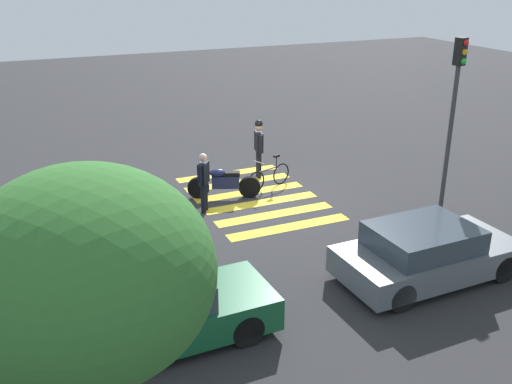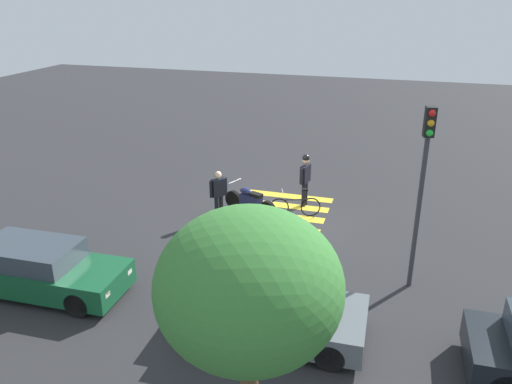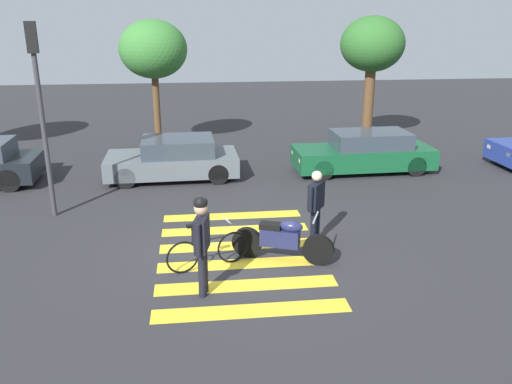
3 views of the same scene
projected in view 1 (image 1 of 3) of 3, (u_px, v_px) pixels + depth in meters
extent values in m
plane|color=#2B2B2D|center=(255.00, 197.00, 17.11)|extent=(60.00, 60.00, 0.00)
cylinder|color=black|center=(198.00, 188.00, 16.96)|extent=(0.64, 0.36, 0.64)
cylinder|color=black|center=(250.00, 187.00, 17.01)|extent=(0.64, 0.36, 0.64)
cube|color=#1E234C|center=(226.00, 182.00, 16.92)|extent=(0.85, 0.55, 0.36)
ellipsoid|color=#1E234C|center=(217.00, 173.00, 16.82)|extent=(0.53, 0.40, 0.24)
cube|color=black|center=(232.00, 174.00, 16.84)|extent=(0.50, 0.38, 0.12)
cylinder|color=#A5A5AD|center=(200.00, 165.00, 16.71)|extent=(0.26, 0.59, 0.04)
torus|color=black|center=(256.00, 182.00, 17.35)|extent=(0.65, 0.26, 0.67)
torus|color=black|center=(281.00, 174.00, 18.02)|extent=(0.65, 0.26, 0.67)
cylinder|color=black|center=(269.00, 169.00, 17.58)|extent=(0.80, 0.32, 0.04)
cylinder|color=black|center=(276.00, 162.00, 17.72)|extent=(0.04, 0.04, 0.34)
cube|color=black|center=(276.00, 156.00, 17.66)|extent=(0.22, 0.16, 0.06)
cylinder|color=#99999E|center=(259.00, 162.00, 17.19)|extent=(0.18, 0.44, 0.03)
cylinder|color=black|center=(258.00, 163.00, 18.66)|extent=(0.14, 0.14, 0.88)
cylinder|color=black|center=(259.00, 165.00, 18.49)|extent=(0.14, 0.14, 0.88)
cube|color=black|center=(259.00, 142.00, 18.30)|extent=(0.30, 0.54, 0.62)
sphere|color=tan|center=(259.00, 127.00, 18.12)|extent=(0.24, 0.24, 0.24)
cylinder|color=black|center=(257.00, 139.00, 18.58)|extent=(0.09, 0.09, 0.59)
cylinder|color=black|center=(261.00, 144.00, 18.02)|extent=(0.09, 0.09, 0.59)
sphere|color=black|center=(259.00, 124.00, 18.08)|extent=(0.25, 0.25, 0.25)
cylinder|color=black|center=(203.00, 199.00, 15.93)|extent=(0.14, 0.14, 0.83)
cylinder|color=black|center=(205.00, 196.00, 16.09)|extent=(0.14, 0.14, 0.83)
cube|color=black|center=(203.00, 173.00, 15.75)|extent=(0.45, 0.51, 0.59)
sphere|color=beige|center=(203.00, 158.00, 15.59)|extent=(0.22, 0.22, 0.22)
cylinder|color=black|center=(200.00, 177.00, 15.49)|extent=(0.09, 0.09, 0.56)
cylinder|color=black|center=(207.00, 170.00, 16.02)|extent=(0.09, 0.09, 0.56)
cube|color=yellow|center=(228.00, 174.00, 19.02)|extent=(3.43, 0.45, 0.01)
cube|color=yellow|center=(238.00, 182.00, 18.26)|extent=(3.43, 0.45, 0.01)
cube|color=yellow|center=(249.00, 192.00, 17.49)|extent=(3.43, 0.45, 0.01)
cube|color=yellow|center=(261.00, 203.00, 16.72)|extent=(3.43, 0.45, 0.01)
cube|color=yellow|center=(275.00, 214.00, 15.96)|extent=(3.43, 0.45, 0.01)
cube|color=yellow|center=(289.00, 227.00, 15.19)|extent=(3.43, 0.45, 0.01)
cylinder|color=black|center=(448.00, 237.00, 13.93)|extent=(0.62, 0.24, 0.61)
cylinder|color=black|center=(502.00, 268.00, 12.53)|extent=(0.62, 0.24, 0.61)
cylinder|color=black|center=(353.00, 260.00, 12.85)|extent=(0.62, 0.24, 0.61)
cylinder|color=black|center=(401.00, 297.00, 11.45)|extent=(0.62, 0.24, 0.61)
cube|color=slate|center=(428.00, 258.00, 12.63)|extent=(4.05, 1.99, 0.58)
cube|color=#333D47|center=(423.00, 237.00, 12.35)|extent=(2.20, 1.71, 0.50)
cube|color=#F2EDCC|center=(476.00, 228.00, 13.88)|extent=(0.09, 0.20, 0.12)
cylinder|color=black|center=(217.00, 291.00, 11.63)|extent=(0.63, 0.24, 0.63)
cylinder|color=black|center=(247.00, 330.00, 10.43)|extent=(0.63, 0.24, 0.63)
cylinder|color=black|center=(62.00, 329.00, 10.45)|extent=(0.63, 0.24, 0.63)
cylinder|color=black|center=(75.00, 377.00, 9.24)|extent=(0.63, 0.24, 0.63)
cube|color=#14512D|center=(154.00, 321.00, 10.37)|extent=(4.47, 1.77, 0.63)
cube|color=#333D47|center=(139.00, 297.00, 10.08)|extent=(2.43, 1.52, 0.50)
cube|color=#F2EDCC|center=(251.00, 277.00, 11.64)|extent=(0.09, 0.20, 0.12)
cube|color=#F2EDCC|center=(275.00, 303.00, 10.75)|extent=(0.09, 0.20, 0.12)
cylinder|color=#38383D|center=(449.00, 140.00, 15.62)|extent=(0.12, 0.12, 3.99)
cube|color=black|center=(460.00, 51.00, 14.76)|extent=(0.28, 0.28, 0.70)
sphere|color=red|center=(466.00, 43.00, 14.57)|extent=(0.16, 0.16, 0.16)
sphere|color=orange|center=(465.00, 52.00, 14.66)|extent=(0.16, 0.16, 0.16)
sphere|color=green|center=(463.00, 61.00, 14.74)|extent=(0.16, 0.16, 0.16)
ellipsoid|color=#2D6628|center=(87.00, 274.00, 5.34)|extent=(2.40, 2.40, 2.04)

